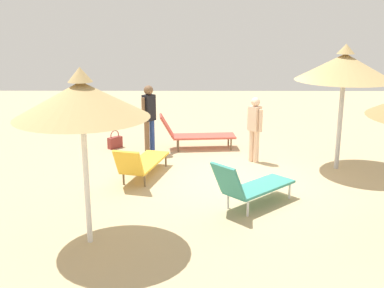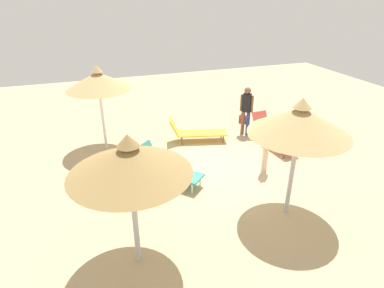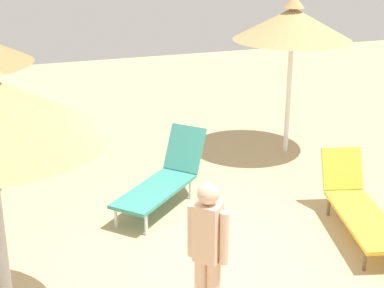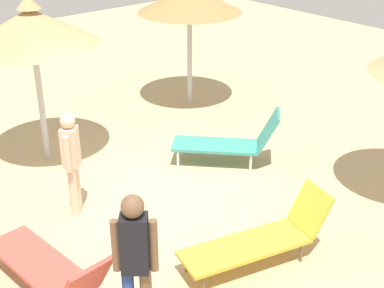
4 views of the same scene
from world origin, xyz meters
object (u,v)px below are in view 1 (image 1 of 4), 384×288
at_px(person_standing_near_left, 255,126).
at_px(person_standing_back, 149,115).
at_px(parasol_umbrella_far_right, 81,100).
at_px(handbag, 115,142).
at_px(parasol_umbrella_near_right, 345,67).
at_px(lounge_chair_center, 194,134).
at_px(lounge_chair_edge, 142,162).
at_px(lounge_chair_front, 251,185).

bearing_deg(person_standing_near_left, person_standing_back, 74.62).
bearing_deg(parasol_umbrella_far_right, handbag, 4.94).
bearing_deg(parasol_umbrella_far_right, parasol_umbrella_near_right, -53.15).
xyz_separation_m(parasol_umbrella_near_right, person_standing_near_left, (0.50, 1.89, -1.47)).
relative_size(parasol_umbrella_far_right, lounge_chair_center, 1.36).
height_order(lounge_chair_edge, handbag, lounge_chair_edge).
relative_size(parasol_umbrella_far_right, handbag, 5.66).
xyz_separation_m(lounge_chair_center, person_standing_near_left, (-1.15, -1.47, 0.48)).
distance_m(lounge_chair_edge, lounge_chair_front, 2.73).
height_order(lounge_chair_edge, person_standing_back, person_standing_back).
distance_m(parasol_umbrella_far_right, handbag, 5.88).
bearing_deg(person_standing_back, lounge_chair_edge, -179.94).
relative_size(parasol_umbrella_near_right, handbag, 5.84).
relative_size(parasol_umbrella_near_right, lounge_chair_front, 1.67).
height_order(person_standing_near_left, person_standing_back, person_standing_back).
xyz_separation_m(lounge_chair_center, handbag, (0.06, 2.13, -0.25)).
height_order(parasol_umbrella_far_right, person_standing_back, parasol_umbrella_far_right).
bearing_deg(person_standing_near_left, lounge_chair_center, 51.83).
xyz_separation_m(parasol_umbrella_near_right, lounge_chair_edge, (-0.74, 4.50, -2.00)).
distance_m(lounge_chair_center, lounge_chair_front, 4.13).
distance_m(person_standing_near_left, person_standing_back, 2.71).
height_order(lounge_chair_edge, lounge_chair_front, lounge_chair_front).
xyz_separation_m(parasol_umbrella_far_right, lounge_chair_front, (1.42, -2.72, -1.87)).
height_order(parasol_umbrella_near_right, person_standing_near_left, parasol_umbrella_near_right).
bearing_deg(parasol_umbrella_far_right, lounge_chair_front, -62.54).
bearing_deg(lounge_chair_edge, lounge_chair_center, -25.55).
height_order(lounge_chair_front, handbag, lounge_chair_front).
distance_m(parasol_umbrella_far_right, lounge_chair_edge, 3.62).
xyz_separation_m(parasol_umbrella_near_right, handbag, (1.70, 5.49, -2.20)).
bearing_deg(lounge_chair_center, parasol_umbrella_near_right, -116.13).
distance_m(parasol_umbrella_far_right, person_standing_back, 5.16).
bearing_deg(handbag, parasol_umbrella_near_right, -107.24).
xyz_separation_m(person_standing_near_left, handbag, (1.21, 3.60, -0.73)).
distance_m(lounge_chair_edge, person_standing_near_left, 2.94).
bearing_deg(parasol_umbrella_near_right, lounge_chair_edge, 99.40).
bearing_deg(parasol_umbrella_far_right, person_standing_back, -5.89).
bearing_deg(parasol_umbrella_far_right, lounge_chair_edge, -9.70).
relative_size(parasol_umbrella_far_right, person_standing_back, 1.57).
height_order(parasol_umbrella_far_right, lounge_chair_center, parasol_umbrella_far_right).
height_order(parasol_umbrella_near_right, lounge_chair_front, parasol_umbrella_near_right).
relative_size(person_standing_back, handbag, 3.60).
bearing_deg(person_standing_near_left, lounge_chair_edge, 115.42).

